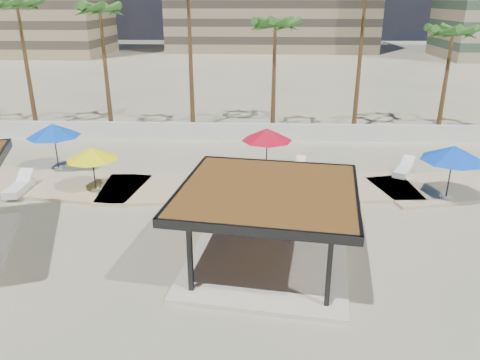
# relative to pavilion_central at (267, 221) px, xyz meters

# --- Properties ---
(ground) EXTENTS (200.00, 200.00, 0.00)m
(ground) POSITION_rel_pavilion_central_xyz_m (-2.32, 0.42, -1.85)
(ground) COLOR tan
(ground) RESTS_ON ground
(promenade) EXTENTS (44.45, 7.97, 0.24)m
(promenade) POSITION_rel_pavilion_central_xyz_m (-0.32, 8.09, -1.79)
(promenade) COLOR #C6B284
(promenade) RESTS_ON ground
(boundary_wall) EXTENTS (56.00, 0.30, 1.20)m
(boundary_wall) POSITION_rel_pavilion_central_xyz_m (-2.32, 16.42, -1.25)
(boundary_wall) COLOR silver
(boundary_wall) RESTS_ON ground
(pavilion_central) EXTENTS (6.94, 6.94, 3.10)m
(pavilion_central) POSITION_rel_pavilion_central_xyz_m (0.00, 0.00, 0.00)
(pavilion_central) COLOR beige
(pavilion_central) RESTS_ON ground
(umbrella_b) EXTENTS (2.75, 2.75, 2.26)m
(umbrella_b) POSITION_rel_pavilion_central_xyz_m (-8.51, 6.52, 0.27)
(umbrella_b) COLOR beige
(umbrella_b) RESTS_ON promenade
(umbrella_c) EXTENTS (3.03, 3.03, 2.49)m
(umbrella_c) POSITION_rel_pavilion_central_xyz_m (0.10, 9.62, 0.47)
(umbrella_c) COLOR beige
(umbrella_c) RESTS_ON promenade
(umbrella_d) EXTENTS (3.31, 3.31, 2.66)m
(umbrella_d) POSITION_rel_pavilion_central_xyz_m (8.76, 6.22, 0.62)
(umbrella_d) COLOR beige
(umbrella_d) RESTS_ON promenade
(umbrella_f) EXTENTS (3.76, 3.76, 2.62)m
(umbrella_f) POSITION_rel_pavilion_central_xyz_m (-11.69, 9.62, 0.58)
(umbrella_f) COLOR beige
(umbrella_f) RESTS_ON promenade
(lounger_a) EXTENTS (0.80, 2.25, 0.84)m
(lounger_a) POSITION_rel_pavilion_central_xyz_m (-12.32, 6.27, -1.47)
(lounger_a) COLOR white
(lounger_a) RESTS_ON promenade
(lounger_b) EXTENTS (1.16, 1.95, 0.70)m
(lounger_b) POSITION_rel_pavilion_central_xyz_m (1.82, 9.66, -1.50)
(lounger_b) COLOR white
(lounger_b) RESTS_ON promenade
(lounger_d) EXTENTS (1.62, 2.12, 0.78)m
(lounger_d) POSITION_rel_pavilion_central_xyz_m (7.69, 9.66, -1.48)
(lounger_d) COLOR white
(lounger_d) RESTS_ON promenade
(palm_b) EXTENTS (3.00, 3.00, 9.69)m
(palm_b) POSITION_rel_pavilion_central_xyz_m (-17.32, 19.12, 6.65)
(palm_b) COLOR brown
(palm_b) RESTS_ON ground
(palm_c) EXTENTS (3.00, 3.00, 9.39)m
(palm_c) POSITION_rel_pavilion_central_xyz_m (-11.32, 18.52, 6.37)
(palm_c) COLOR brown
(palm_c) RESTS_ON ground
(palm_e) EXTENTS (3.00, 3.00, 8.42)m
(palm_e) POSITION_rel_pavilion_central_xyz_m (0.68, 18.82, 5.45)
(palm_e) COLOR brown
(palm_e) RESTS_ON ground
(palm_g) EXTENTS (3.00, 3.00, 7.95)m
(palm_g) POSITION_rel_pavilion_central_xyz_m (12.68, 18.62, 5.01)
(palm_g) COLOR brown
(palm_g) RESTS_ON ground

